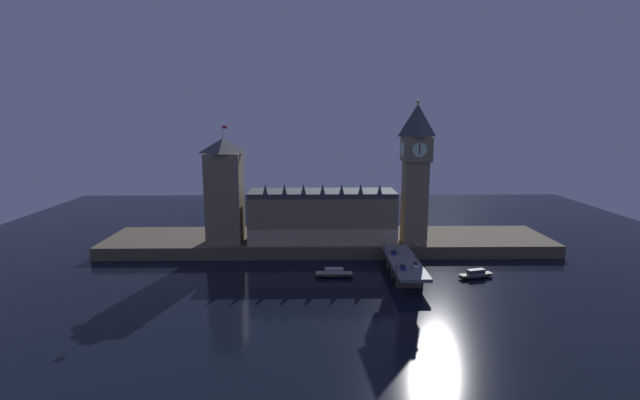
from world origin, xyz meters
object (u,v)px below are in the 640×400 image
clock_tower (416,169)px  pedestrian_mid_walk (415,256)px  boat_downstream (476,275)px  car_southbound_lead (415,265)px  boat_upstream (334,274)px  pedestrian_near_rail (396,266)px  street_lamp_far (385,240)px  street_lamp_near (397,262)px  street_lamp_mid (418,250)px  pedestrian_far_rail (388,252)px  car_northbound_trail (403,267)px  victoria_tower (225,191)px  car_northbound_lead (394,252)px

clock_tower → pedestrian_mid_walk: (-5.29, -28.80, -33.38)m
boat_downstream → car_southbound_lead: bearing=-166.6°
boat_upstream → clock_tower: bearing=38.9°
pedestrian_near_rail → street_lamp_far: street_lamp_far is taller
car_southbound_lead → boat_downstream: (26.71, 6.37, -6.44)m
pedestrian_near_rail → pedestrian_mid_walk: 17.34m
pedestrian_near_rail → street_lamp_far: bearing=90.9°
street_lamp_near → street_lamp_mid: bearing=52.4°
pedestrian_far_rail → clock_tower: bearing=55.4°
boat_downstream → clock_tower: bearing=118.9°
car_northbound_trail → boat_downstream: car_northbound_trail is taller
pedestrian_near_rail → street_lamp_near: (-0.40, -4.04, 3.13)m
pedestrian_mid_walk → boat_upstream: 34.95m
pedestrian_near_rail → pedestrian_far_rail: (-0.00, 19.64, 0.09)m
street_lamp_mid → car_northbound_trail: bearing=-127.6°
street_lamp_near → car_southbound_lead: bearing=36.9°
clock_tower → pedestrian_near_rail: clock_tower is taller
street_lamp_near → pedestrian_near_rail: bearing=84.4°
victoria_tower → pedestrian_near_rail: bearing=-31.4°
clock_tower → street_lamp_near: size_ratio=10.37×
pedestrian_far_rail → boat_upstream: pedestrian_far_rail is taller
car_northbound_lead → pedestrian_mid_walk: (7.90, -6.11, 0.21)m
car_southbound_lead → boat_upstream: size_ratio=0.26×
clock_tower → car_northbound_trail: bearing=-107.2°
street_lamp_far → street_lamp_near: bearing=-90.0°
street_lamp_far → boat_upstream: bearing=-147.8°
victoria_tower → street_lamp_near: 90.95m
car_northbound_trail → street_lamp_mid: bearing=52.4°
boat_upstream → street_lamp_far: bearing=32.2°
pedestrian_near_rail → pedestrian_mid_walk: bearing=52.6°
pedestrian_far_rail → boat_downstream: 36.96m
car_northbound_lead → pedestrian_far_rail: 2.66m
clock_tower → victoria_tower: bearing=178.3°
clock_tower → boat_upstream: bearing=-141.1°
car_northbound_lead → pedestrian_near_rail: bearing=-97.5°
clock_tower → street_lamp_mid: size_ratio=9.61×
street_lamp_near → boat_upstream: (-23.25, 14.77, -9.71)m
pedestrian_near_rail → boat_upstream: bearing=155.6°
victoria_tower → car_northbound_trail: bearing=-30.6°
clock_tower → pedestrian_near_rail: bearing=-110.4°
victoria_tower → pedestrian_far_rail: (74.22, -25.65, -22.79)m
pedestrian_far_rail → street_lamp_mid: street_lamp_mid is taller
clock_tower → car_northbound_trail: size_ratio=14.72×
pedestrian_near_rail → boat_downstream: bearing=13.9°
victoria_tower → boat_upstream: 67.97m
clock_tower → pedestrian_far_rail: (-15.83, -22.93, -33.27)m
car_northbound_lead → boat_upstream: car_northbound_lead is taller
street_lamp_near → street_lamp_mid: 18.58m
boat_downstream → car_northbound_trail: bearing=-164.8°
clock_tower → boat_downstream: bearing=-61.1°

